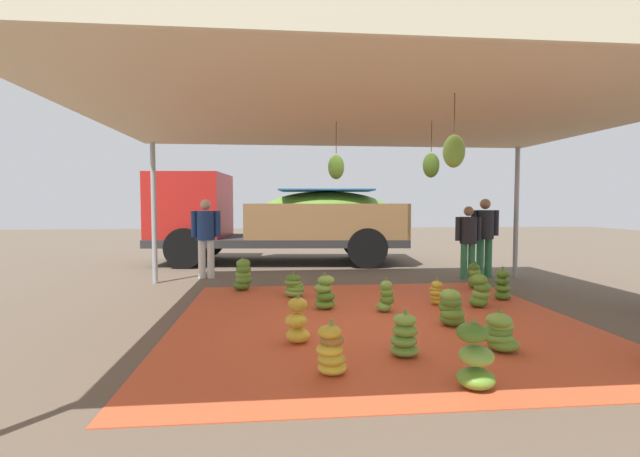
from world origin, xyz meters
The scene contains 21 objects.
ground_plane centered at (0.00, 3.00, 0.00)m, with size 40.00×40.00×0.00m, color brown.
tarp_orange centered at (0.00, 0.00, 0.01)m, with size 5.46×5.39×0.01m, color #D1512D.
tent_canopy centered at (0.01, -0.09, 2.78)m, with size 8.00×7.00×2.87m.
banana_bunch_0 centered at (2.34, 2.09, 0.23)m, with size 0.34×0.35×0.51m.
banana_bunch_1 centered at (-1.07, 1.68, 0.19)m, with size 0.45×0.45×0.43m.
banana_bunch_2 centered at (-1.14, -0.85, 0.25)m, with size 0.40×0.40×0.55m.
banana_bunch_4 centered at (1.14, 0.83, 0.19)m, with size 0.31×0.31×0.44m.
banana_bunch_5 centered at (1.04, -1.36, 0.21)m, with size 0.47×0.46×0.46m.
banana_bunch_6 centered at (0.23, 0.47, 0.23)m, with size 0.35×0.31×0.51m.
banana_bunch_7 centered at (-1.99, 2.37, 0.28)m, with size 0.41×0.40×0.61m.
banana_bunch_8 centered at (0.90, -0.36, 0.24)m, with size 0.46×0.48×0.52m.
banana_bunch_9 centered at (-0.87, -1.84, 0.23)m, with size 0.37×0.37×0.52m.
banana_bunch_10 centered at (-0.04, -1.43, 0.22)m, with size 0.42×0.42×0.50m.
banana_bunch_11 centered at (2.37, 1.12, 0.24)m, with size 0.35×0.36×0.55m.
banana_bunch_12 centered at (0.33, -2.28, 0.27)m, with size 0.47×0.47×0.60m.
banana_bunch_13 centered at (-0.64, 0.74, 0.25)m, with size 0.43×0.45×0.56m.
banana_bunch_14 centered at (1.75, 0.62, 0.25)m, with size 0.44×0.42×0.55m.
cargo_truck_main centered at (-1.46, 6.31, 1.24)m, with size 6.83×3.01×2.40m.
worker_0 centered at (2.69, 3.21, 0.90)m, with size 0.57×0.35×1.54m.
worker_1 centered at (-2.87, 3.82, 0.99)m, with size 0.62×0.38×1.69m.
worker_2 centered at (3.16, 3.44, 1.00)m, with size 0.63×0.38×1.71m.
Camera 1 is at (-1.37, -5.95, 1.61)m, focal length 25.25 mm.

